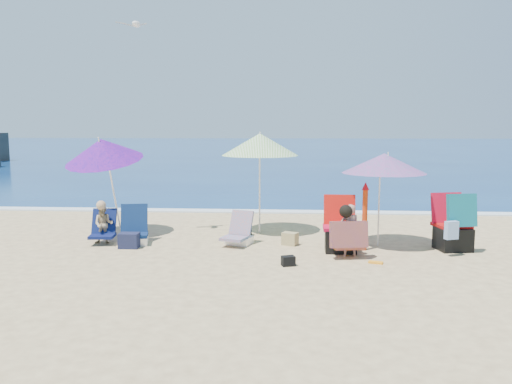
# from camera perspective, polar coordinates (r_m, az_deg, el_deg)

# --- Properties ---
(ground) EXTENTS (120.00, 120.00, 0.00)m
(ground) POSITION_cam_1_polar(r_m,az_deg,el_deg) (9.69, 1.38, -7.24)
(ground) COLOR #D8BC84
(ground) RESTS_ON ground
(sea) EXTENTS (120.00, 80.00, 0.12)m
(sea) POSITION_cam_1_polar(r_m,az_deg,el_deg) (54.43, 3.44, 4.70)
(sea) COLOR navy
(sea) RESTS_ON ground
(foam) EXTENTS (120.00, 0.50, 0.04)m
(foam) POSITION_cam_1_polar(r_m,az_deg,el_deg) (14.68, 2.24, -2.15)
(foam) COLOR white
(foam) RESTS_ON ground
(umbrella_turquoise) EXTENTS (2.04, 2.04, 1.91)m
(umbrella_turquoise) POSITION_cam_1_polar(r_m,az_deg,el_deg) (10.68, 13.77, 3.05)
(umbrella_turquoise) COLOR white
(umbrella_turquoise) RESTS_ON ground
(umbrella_striped) EXTENTS (1.78, 1.78, 2.29)m
(umbrella_striped) POSITION_cam_1_polar(r_m,az_deg,el_deg) (11.69, 0.43, 5.19)
(umbrella_striped) COLOR white
(umbrella_striped) RESTS_ON ground
(umbrella_blue) EXTENTS (2.07, 2.12, 2.32)m
(umbrella_blue) POSITION_cam_1_polar(r_m,az_deg,el_deg) (11.88, -16.35, 4.43)
(umbrella_blue) COLOR white
(umbrella_blue) RESTS_ON ground
(furled_umbrella) EXTENTS (0.14, 0.14, 1.34)m
(furled_umbrella) POSITION_cam_1_polar(r_m,az_deg,el_deg) (10.38, 11.77, -2.25)
(furled_umbrella) COLOR #C3370D
(furled_umbrella) RESTS_ON ground
(chair_navy) EXTENTS (0.70, 0.81, 0.78)m
(chair_navy) POSITION_cam_1_polar(r_m,az_deg,el_deg) (11.12, -13.16, -4.43)
(chair_navy) COLOR #0C1F45
(chair_navy) RESTS_ON ground
(chair_rainbow) EXTENTS (0.67, 0.83, 0.67)m
(chair_rainbow) POSITION_cam_1_polar(r_m,az_deg,el_deg) (10.77, -1.89, -4.77)
(chair_rainbow) COLOR #CF495B
(chair_rainbow) RESTS_ON ground
(camp_chair_left) EXTENTS (0.65, 0.64, 1.08)m
(camp_chair_left) POSITION_cam_1_polar(r_m,az_deg,el_deg) (10.30, 9.17, -4.62)
(camp_chair_left) COLOR #C00D34
(camp_chair_left) RESTS_ON ground
(camp_chair_right) EXTENTS (0.74, 1.10, 1.16)m
(camp_chair_right) POSITION_cam_1_polar(r_m,az_deg,el_deg) (10.91, 20.71, -3.83)
(camp_chair_right) COLOR #AB0D0C
(camp_chair_right) RESTS_ON ground
(person_center) EXTENTS (0.71, 0.69, 0.99)m
(person_center) POSITION_cam_1_polar(r_m,az_deg,el_deg) (9.82, 10.07, -4.28)
(person_center) COLOR tan
(person_center) RESTS_ON ground
(person_left) EXTENTS (0.56, 0.65, 0.90)m
(person_left) POSITION_cam_1_polar(r_m,az_deg,el_deg) (11.25, -16.29, -3.35)
(person_left) COLOR tan
(person_left) RESTS_ON ground
(bag_navy_a) EXTENTS (0.39, 0.28, 0.30)m
(bag_navy_a) POSITION_cam_1_polar(r_m,az_deg,el_deg) (10.76, -13.66, -5.15)
(bag_navy_a) COLOR #191D38
(bag_navy_a) RESTS_ON ground
(bag_black_a) EXTENTS (0.34, 0.26, 0.24)m
(bag_black_a) POSITION_cam_1_polar(r_m,az_deg,el_deg) (11.62, -1.33, -4.18)
(bag_black_a) COLOR black
(bag_black_a) RESTS_ON ground
(bag_tan) EXTENTS (0.36, 0.32, 0.26)m
(bag_tan) POSITION_cam_1_polar(r_m,az_deg,el_deg) (10.73, 3.72, -5.11)
(bag_tan) COLOR tan
(bag_tan) RESTS_ON ground
(bag_black_b) EXTENTS (0.26, 0.22, 0.17)m
(bag_black_b) POSITION_cam_1_polar(r_m,az_deg,el_deg) (9.19, 3.53, -7.51)
(bag_black_b) COLOR black
(bag_black_b) RESTS_ON ground
(orange_item) EXTENTS (0.27, 0.19, 0.03)m
(orange_item) POSITION_cam_1_polar(r_m,az_deg,el_deg) (9.58, 12.91, -7.49)
(orange_item) COLOR orange
(orange_item) RESTS_ON ground
(seagull) EXTENTS (0.62, 0.43, 0.13)m
(seagull) POSITION_cam_1_polar(r_m,az_deg,el_deg) (11.69, -12.96, 17.39)
(seagull) COLOR white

